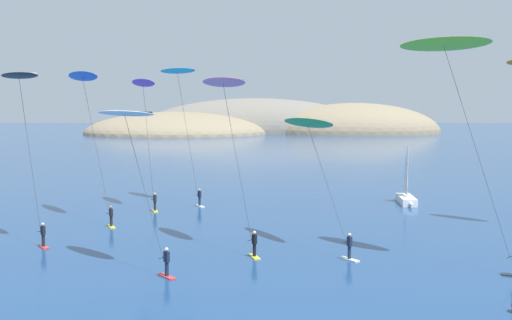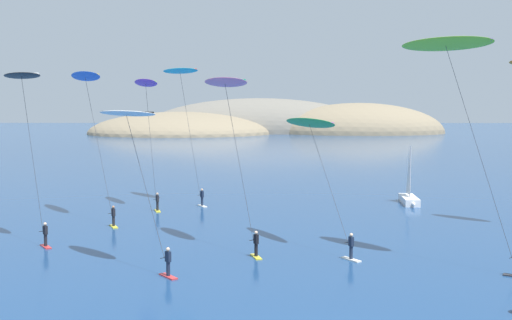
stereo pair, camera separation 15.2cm
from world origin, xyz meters
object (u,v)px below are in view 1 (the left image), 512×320
object	(u,v)px
kitesurfer_white	(130,126)
kitesurfer_lime	(450,56)
sailboat_near	(409,197)
kitesurfer_purple	(146,93)
kitesurfer_pink	(227,95)
kitesurfer_cyan	(181,81)
kitesurfer_green	(312,132)
kitesurfer_black	(23,91)
kitesurfer_blue	(87,86)

from	to	relation	value
kitesurfer_white	kitesurfer_lime	world-z (taller)	kitesurfer_lime
sailboat_near	kitesurfer_purple	world-z (taller)	kitesurfer_purple
kitesurfer_pink	kitesurfer_cyan	bearing A→B (deg)	105.50
kitesurfer_lime	kitesurfer_green	xyz separation A→B (m)	(-7.86, 4.68, -4.78)
kitesurfer_black	kitesurfer_purple	xyz separation A→B (m)	(5.96, 14.93, 0.07)
kitesurfer_cyan	kitesurfer_purple	distance (m)	4.49
kitesurfer_white	kitesurfer_purple	world-z (taller)	kitesurfer_purple
kitesurfer_white	kitesurfer_pink	distance (m)	7.92
kitesurfer_green	kitesurfer_black	bearing A→B (deg)	176.80
kitesurfer_black	kitesurfer_green	distance (m)	20.32
kitesurfer_purple	kitesurfer_green	xyz separation A→B (m)	(14.14, -16.05, -2.91)
sailboat_near	kitesurfer_lime	distance (m)	26.08
sailboat_near	kitesurfer_white	world-z (taller)	kitesurfer_white
kitesurfer_cyan	kitesurfer_green	world-z (taller)	kitesurfer_cyan
kitesurfer_lime	kitesurfer_green	size ratio (longest dim) A/B	1.56
kitesurfer_black	kitesurfer_green	world-z (taller)	kitesurfer_black
sailboat_near	kitesurfer_green	bearing A→B (deg)	-121.11
kitesurfer_cyan	kitesurfer_lime	xyz separation A→B (m)	(19.11, -23.93, 0.61)
kitesurfer_pink	kitesurfer_blue	bearing A→B (deg)	138.29
sailboat_near	kitesurfer_cyan	world-z (taller)	kitesurfer_cyan
kitesurfer_black	kitesurfer_pink	world-z (taller)	kitesurfer_black
kitesurfer_cyan	kitesurfer_green	size ratio (longest dim) A/B	1.50
kitesurfer_cyan	kitesurfer_lime	distance (m)	30.63
sailboat_near	kitesurfer_black	xyz separation A→B (m)	(-31.12, -17.15, 10.03)
sailboat_near	kitesurfer_white	bearing A→B (deg)	-132.73
kitesurfer_white	kitesurfer_blue	size ratio (longest dim) A/B	0.75
sailboat_near	kitesurfer_lime	xyz separation A→B (m)	(-3.17, -22.95, 11.97)
kitesurfer_blue	kitesurfer_pink	xyz separation A→B (m)	(12.41, -11.06, -0.88)
kitesurfer_cyan	kitesurfer_green	bearing A→B (deg)	-59.70
kitesurfer_lime	kitesurfer_white	bearing A→B (deg)	-176.43
kitesurfer_purple	kitesurfer_green	distance (m)	21.58
kitesurfer_cyan	kitesurfer_pink	size ratio (longest dim) A/B	1.14
kitesurfer_green	kitesurfer_pink	size ratio (longest dim) A/B	0.76
kitesurfer_white	kitesurfer_pink	bearing A→B (deg)	44.26
kitesurfer_purple	kitesurfer_cyan	bearing A→B (deg)	47.98
kitesurfer_purple	kitesurfer_pink	xyz separation A→B (m)	(8.36, -16.56, -0.40)
kitesurfer_white	kitesurfer_blue	world-z (taller)	kitesurfer_blue
kitesurfer_white	kitesurfer_purple	xyz separation A→B (m)	(-2.86, 21.92, 2.31)
kitesurfer_blue	kitesurfer_green	bearing A→B (deg)	-30.12
kitesurfer_blue	kitesurfer_green	distance (m)	21.29
kitesurfer_pink	kitesurfer_purple	bearing A→B (deg)	116.80
kitesurfer_lime	kitesurfer_cyan	bearing A→B (deg)	128.61
kitesurfer_black	kitesurfer_blue	xyz separation A→B (m)	(1.92, 9.42, 0.55)
kitesurfer_green	kitesurfer_pink	distance (m)	6.32
sailboat_near	kitesurfer_purple	bearing A→B (deg)	-174.95
kitesurfer_white	kitesurfer_pink	world-z (taller)	kitesurfer_pink
sailboat_near	kitesurfer_cyan	distance (m)	25.03
kitesurfer_purple	kitesurfer_lime	world-z (taller)	kitesurfer_lime
kitesurfer_purple	kitesurfer_lime	xyz separation A→B (m)	(21.99, -20.73, 1.87)
kitesurfer_purple	kitesurfer_blue	bearing A→B (deg)	-126.30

